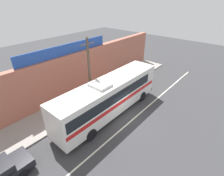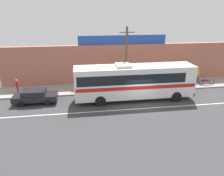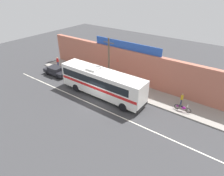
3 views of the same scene
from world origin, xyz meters
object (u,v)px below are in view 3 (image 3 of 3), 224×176
Objects in this scene: utility_pole at (109,63)px; pedestrian_by_curb at (182,98)px; parked_car at (56,71)px; motorcycle_black at (142,94)px; pedestrian_far_left at (58,61)px; motorcycle_orange at (182,108)px; intercity_bus at (101,82)px.

utility_pole is 10.18m from pedestrian_by_curb.
motorcycle_black is at bearing 8.60° from parked_car.
utility_pole is at bearing -3.62° from pedestrian_far_left.
pedestrian_by_curb is at bearing 12.90° from motorcycle_black.
motorcycle_orange is 5.34m from motorcycle_black.
pedestrian_by_curb is 0.94× the size of pedestrian_far_left.
intercity_bus is 7.06× the size of pedestrian_far_left.
pedestrian_by_curb reaches higher than motorcycle_black.
motorcycle_orange is 1.21× the size of pedestrian_by_curb.
pedestrian_by_curb reaches higher than parked_car.
pedestrian_far_left is (-12.12, 2.87, -0.93)m from intercity_bus.
pedestrian_far_left reaches higher than motorcycle_orange.
utility_pole is at bearing 99.32° from intercity_bus.
parked_car is at bearing -170.64° from utility_pole.
intercity_bus reaches higher than parked_car.
pedestrian_far_left is at bearing 179.52° from motorcycle_black.
utility_pole is 12.09m from pedestrian_far_left.
parked_car is 2.22× the size of motorcycle_black.
intercity_bus is 6.32× the size of motorcycle_black.
intercity_bus is at bearing -80.68° from utility_pole.
parked_car is 2.17× the size of motorcycle_orange.
pedestrian_far_left is (-21.96, 0.15, 0.57)m from motorcycle_orange.
motorcycle_black is 16.63m from pedestrian_far_left.
parked_car is 2.48× the size of pedestrian_far_left.
motorcycle_orange is 21.97m from pedestrian_far_left.
motorcycle_orange is at bearing -64.59° from pedestrian_by_curb.
pedestrian_by_curb is (4.81, 1.10, 0.51)m from motorcycle_black.
utility_pole reaches higher than motorcycle_orange.
motorcycle_black is 4.96m from pedestrian_by_curb.
intercity_bus is 9.98m from parked_car.
utility_pole reaches higher than pedestrian_by_curb.
pedestrian_by_curb is at bearing 10.02° from utility_pole.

